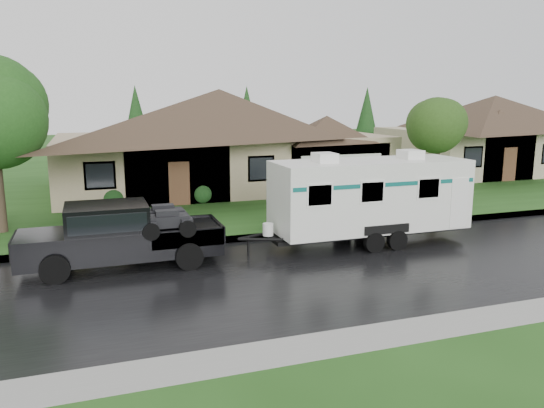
{
  "coord_description": "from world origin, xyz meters",
  "views": [
    {
      "loc": [
        -5.24,
        -16.19,
        5.15
      ],
      "look_at": [
        1.05,
        2.0,
        1.35
      ],
      "focal_mm": 35.0,
      "sensor_mm": 36.0,
      "label": 1
    }
  ],
  "objects": [
    {
      "name": "travel_trailer",
      "position": [
        4.25,
        0.43,
        1.78
      ],
      "size": [
        7.47,
        2.62,
        3.35
      ],
      "color": "white",
      "rests_on": "ground"
    },
    {
      "name": "house_main",
      "position": [
        2.29,
        13.84,
        3.59
      ],
      "size": [
        19.44,
        10.8,
        6.9
      ],
      "color": "tan",
      "rests_on": "lawn"
    },
    {
      "name": "tree_right_green",
      "position": [
        11.69,
        6.82,
        3.84
      ],
      "size": [
        3.21,
        3.21,
        5.32
      ],
      "color": "#382B1E",
      "rests_on": "lawn"
    },
    {
      "name": "road",
      "position": [
        0.0,
        -2.0,
        0.01
      ],
      "size": [
        140.0,
        8.0,
        0.01
      ],
      "primitive_type": "cube",
      "color": "black",
      "rests_on": "ground"
    },
    {
      "name": "pickup_truck",
      "position": [
        -4.56,
        0.43,
        1.08
      ],
      "size": [
        6.06,
        2.3,
        2.02
      ],
      "color": "black",
      "rests_on": "ground"
    },
    {
      "name": "shrub_row",
      "position": [
        2.0,
        9.3,
        0.65
      ],
      "size": [
        13.6,
        1.0,
        1.0
      ],
      "color": "#143814",
      "rests_on": "lawn"
    },
    {
      "name": "house_neighbor",
      "position": [
        22.27,
        14.34,
        3.32
      ],
      "size": [
        15.12,
        9.72,
        6.45
      ],
      "color": "#BDB18C",
      "rests_on": "lawn"
    },
    {
      "name": "curb",
      "position": [
        0.0,
        2.25,
        0.07
      ],
      "size": [
        140.0,
        0.5,
        0.15
      ],
      "primitive_type": "cube",
      "color": "gray",
      "rests_on": "ground"
    },
    {
      "name": "lawn",
      "position": [
        0.0,
        15.0,
        0.07
      ],
      "size": [
        140.0,
        26.0,
        0.15
      ],
      "primitive_type": "cube",
      "color": "#214A17",
      "rests_on": "ground"
    },
    {
      "name": "ground",
      "position": [
        0.0,
        0.0,
        0.0
      ],
      "size": [
        140.0,
        140.0,
        0.0
      ],
      "primitive_type": "plane",
      "color": "#214A17",
      "rests_on": "ground"
    }
  ]
}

